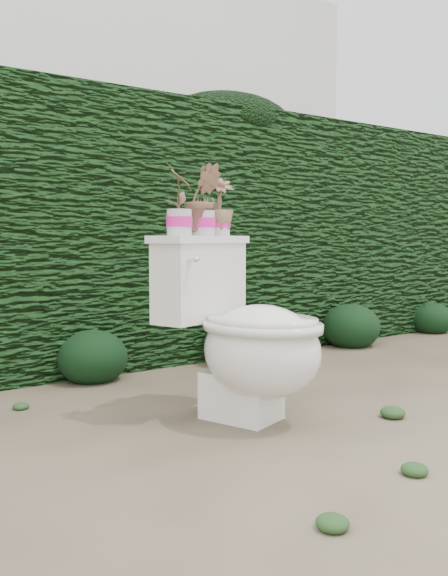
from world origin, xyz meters
TOP-DOWN VIEW (x-y plane):
  - ground at (0.00, 0.00)m, footprint 60.00×60.00m
  - hedge at (0.00, 1.60)m, footprint 8.00×1.00m
  - house_wall at (0.60, 6.00)m, footprint 8.00×3.50m
  - toilet at (-0.22, 0.02)m, footprint 0.65×0.79m
  - potted_plant_left at (-0.43, 0.20)m, footprint 0.17×0.18m
  - potted_plant_center at (-0.27, 0.25)m, footprint 0.20×0.18m
  - potted_plant_right at (-0.17, 0.29)m, footprint 0.17×0.17m
  - liriope_clump_2 at (-0.46, 1.07)m, footprint 0.38×0.38m
  - liriope_clump_3 at (0.46, 0.97)m, footprint 0.43×0.43m
  - liriope_clump_4 at (1.47, 0.99)m, footprint 0.41×0.41m
  - liriope_clump_5 at (2.48, 1.05)m, footprint 0.34×0.34m

SIDE VIEW (x-z plane):
  - ground at x=0.00m, z-range 0.00..0.00m
  - liriope_clump_5 at x=2.48m, z-range 0.00..0.27m
  - liriope_clump_2 at x=-0.46m, z-range 0.00..0.30m
  - liriope_clump_4 at x=1.47m, z-range 0.00..0.33m
  - liriope_clump_3 at x=0.46m, z-range 0.00..0.34m
  - toilet at x=-0.22m, z-range -0.03..0.74m
  - hedge at x=0.00m, z-range 0.00..1.60m
  - potted_plant_right at x=-0.17m, z-range 0.78..1.03m
  - potted_plant_left at x=-0.43m, z-range 0.78..1.06m
  - potted_plant_center at x=-0.27m, z-range 0.78..1.07m
  - house_wall at x=0.60m, z-range 0.00..4.00m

